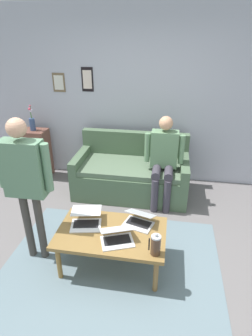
{
  "coord_description": "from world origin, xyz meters",
  "views": [
    {
      "loc": [
        -0.48,
        2.15,
        2.27
      ],
      "look_at": [
        0.02,
        -0.8,
        0.8
      ],
      "focal_mm": 29.36,
      "sensor_mm": 36.0,
      "label": 1
    }
  ],
  "objects_px": {
    "laptop_left": "(86,220)",
    "french_press": "(156,245)",
    "laptop_center": "(117,237)",
    "person_standing": "(25,175)",
    "flower_vase": "(32,122)",
    "side_shelf": "(37,153)",
    "laptop_right": "(139,220)",
    "couch": "(132,173)",
    "coffee_table": "(111,235)",
    "person_seated": "(164,157)"
  },
  "relations": [
    {
      "from": "french_press",
      "to": "side_shelf",
      "type": "relative_size",
      "value": 0.28
    },
    {
      "from": "french_press",
      "to": "flower_vase",
      "type": "distance_m",
      "value": 3.04
    },
    {
      "from": "laptop_center",
      "to": "person_standing",
      "type": "relative_size",
      "value": 0.24
    },
    {
      "from": "person_seated",
      "to": "couch",
      "type": "bearing_deg",
      "value": -25.17
    },
    {
      "from": "laptop_left",
      "to": "french_press",
      "type": "relative_size",
      "value": 1.67
    },
    {
      "from": "laptop_center",
      "to": "laptop_right",
      "type": "distance_m",
      "value": 0.35
    },
    {
      "from": "coffee_table",
      "to": "flower_vase",
      "type": "xyz_separation_m",
      "value": [
        1.71,
        -1.84,
        0.57
      ]
    },
    {
      "from": "flower_vase",
      "to": "side_shelf",
      "type": "bearing_deg",
      "value": -51.02
    },
    {
      "from": "couch",
      "to": "person_seated",
      "type": "distance_m",
      "value": 0.68
    },
    {
      "from": "laptop_left",
      "to": "flower_vase",
      "type": "height_order",
      "value": "flower_vase"
    },
    {
      "from": "coffee_table",
      "to": "laptop_left",
      "type": "xyz_separation_m",
      "value": [
        0.29,
        -0.08,
        0.09
      ]
    },
    {
      "from": "couch",
      "to": "person_standing",
      "type": "height_order",
      "value": "person_standing"
    },
    {
      "from": "laptop_center",
      "to": "laptop_right",
      "type": "height_order",
      "value": "same"
    },
    {
      "from": "coffee_table",
      "to": "person_seated",
      "type": "relative_size",
      "value": 0.87
    },
    {
      "from": "coffee_table",
      "to": "laptop_right",
      "type": "bearing_deg",
      "value": -145.61
    },
    {
      "from": "flower_vase",
      "to": "laptop_center",
      "type": "bearing_deg",
      "value": 132.48
    },
    {
      "from": "person_standing",
      "to": "side_shelf",
      "type": "bearing_deg",
      "value": -64.92
    },
    {
      "from": "laptop_left",
      "to": "french_press",
      "type": "bearing_deg",
      "value": 156.88
    },
    {
      "from": "coffee_table",
      "to": "laptop_right",
      "type": "height_order",
      "value": "laptop_right"
    },
    {
      "from": "coffee_table",
      "to": "person_standing",
      "type": "distance_m",
      "value": 1.06
    },
    {
      "from": "laptop_center",
      "to": "laptop_right",
      "type": "bearing_deg",
      "value": -120.75
    },
    {
      "from": "laptop_center",
      "to": "person_standing",
      "type": "height_order",
      "value": "person_standing"
    },
    {
      "from": "person_standing",
      "to": "person_seated",
      "type": "xyz_separation_m",
      "value": [
        -1.31,
        -1.37,
        -0.3
      ]
    },
    {
      "from": "couch",
      "to": "coffee_table",
      "type": "relative_size",
      "value": 1.52
    },
    {
      "from": "couch",
      "to": "laptop_center",
      "type": "bearing_deg",
      "value": 93.63
    },
    {
      "from": "laptop_left",
      "to": "person_seated",
      "type": "distance_m",
      "value": 1.5
    },
    {
      "from": "couch",
      "to": "laptop_right",
      "type": "relative_size",
      "value": 4.65
    },
    {
      "from": "laptop_left",
      "to": "french_press",
      "type": "height_order",
      "value": "french_press"
    },
    {
      "from": "couch",
      "to": "laptop_left",
      "type": "bearing_deg",
      "value": 79.89
    },
    {
      "from": "side_shelf",
      "to": "flower_vase",
      "type": "relative_size",
      "value": 2.02
    },
    {
      "from": "couch",
      "to": "french_press",
      "type": "height_order",
      "value": "couch"
    },
    {
      "from": "person_standing",
      "to": "person_seated",
      "type": "bearing_deg",
      "value": -133.69
    },
    {
      "from": "coffee_table",
      "to": "flower_vase",
      "type": "distance_m",
      "value": 2.58
    },
    {
      "from": "coffee_table",
      "to": "laptop_left",
      "type": "bearing_deg",
      "value": -16.15
    },
    {
      "from": "laptop_right",
      "to": "side_shelf",
      "type": "distance_m",
      "value": 2.58
    },
    {
      "from": "flower_vase",
      "to": "person_seated",
      "type": "height_order",
      "value": "person_seated"
    },
    {
      "from": "laptop_center",
      "to": "flower_vase",
      "type": "relative_size",
      "value": 0.94
    },
    {
      "from": "laptop_center",
      "to": "person_standing",
      "type": "bearing_deg",
      "value": -6.93
    },
    {
      "from": "laptop_left",
      "to": "laptop_center",
      "type": "height_order",
      "value": "laptop_center"
    },
    {
      "from": "laptop_right",
      "to": "person_seated",
      "type": "height_order",
      "value": "person_seated"
    },
    {
      "from": "laptop_right",
      "to": "person_standing",
      "type": "bearing_deg",
      "value": 9.72
    },
    {
      "from": "french_press",
      "to": "laptop_right",
      "type": "bearing_deg",
      "value": -64.24
    },
    {
      "from": "laptop_right",
      "to": "couch",
      "type": "bearing_deg",
      "value": -78.36
    },
    {
      "from": "coffee_table",
      "to": "laptop_center",
      "type": "distance_m",
      "value": 0.17
    },
    {
      "from": "laptop_right",
      "to": "french_press",
      "type": "bearing_deg",
      "value": 115.76
    },
    {
      "from": "flower_vase",
      "to": "person_standing",
      "type": "xyz_separation_m",
      "value": [
        -0.86,
        1.85,
        0.06
      ]
    },
    {
      "from": "laptop_center",
      "to": "flower_vase",
      "type": "bearing_deg",
      "value": -47.52
    },
    {
      "from": "couch",
      "to": "laptop_left",
      "type": "relative_size",
      "value": 4.34
    },
    {
      "from": "person_standing",
      "to": "laptop_center",
      "type": "bearing_deg",
      "value": 173.07
    },
    {
      "from": "laptop_left",
      "to": "laptop_center",
      "type": "bearing_deg",
      "value": 151.15
    }
  ]
}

